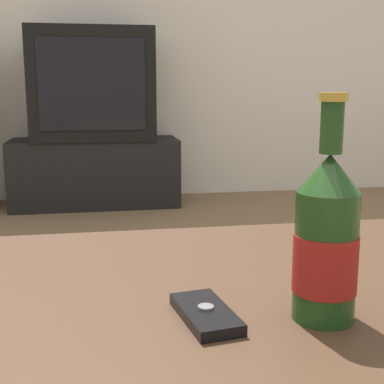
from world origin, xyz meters
name	(u,v)px	position (x,y,z in m)	size (l,w,h in m)	color
coffee_table	(216,372)	(0.00, 0.00, 0.39)	(1.14, 0.88, 0.45)	#422B1C
tv_stand	(96,172)	(-0.15, 2.75, 0.21)	(1.01, 0.40, 0.41)	black
television	(92,85)	(-0.15, 2.75, 0.74)	(0.72, 0.44, 0.65)	black
beer_bottle	(326,241)	(0.13, 0.00, 0.55)	(0.08, 0.08, 0.27)	#1E4219
cell_phone	(206,314)	(-0.01, 0.02, 0.46)	(0.07, 0.12, 0.02)	black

